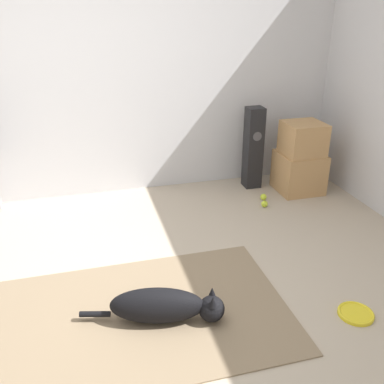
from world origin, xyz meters
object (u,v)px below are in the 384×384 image
dog (165,306)px  tennis_ball_near_speaker (263,197)px  cardboard_box_lower (299,172)px  tennis_ball_by_boxes (265,204)px  frisbee (356,313)px  cardboard_box_upper (303,139)px  floor_speaker (253,148)px

dog → tennis_ball_near_speaker: size_ratio=13.85×
cardboard_box_lower → tennis_ball_by_boxes: size_ratio=6.91×
dog → cardboard_box_lower: size_ratio=2.00×
cardboard_box_lower → frisbee: bearing=-107.1°
frisbee → tennis_ball_by_boxes: (0.08, 1.67, 0.02)m
dog → frisbee: 1.27m
dog → tennis_ball_by_boxes: 1.92m
frisbee → cardboard_box_upper: 2.12m
floor_speaker → dog: bearing=-125.8°
dog → cardboard_box_upper: 2.53m
cardboard_box_upper → floor_speaker: (-0.44, 0.26, -0.15)m
dog → cardboard_box_upper: bearing=42.4°
cardboard_box_upper → tennis_ball_by_boxes: 0.81m
cardboard_box_lower → cardboard_box_upper: cardboard_box_upper is taller
dog → tennis_ball_near_speaker: dog is taller
cardboard_box_lower → floor_speaker: floor_speaker is taller
frisbee → cardboard_box_upper: cardboard_box_upper is taller
dog → floor_speaker: 2.41m
dog → cardboard_box_upper: cardboard_box_upper is taller
frisbee → tennis_ball_by_boxes: tennis_ball_by_boxes is taller
tennis_ball_near_speaker → dog: bearing=-131.5°
tennis_ball_near_speaker → floor_speaker: bearing=87.2°
frisbee → floor_speaker: size_ratio=0.26×
tennis_ball_near_speaker → tennis_ball_by_boxes: bearing=-110.2°
tennis_ball_near_speaker → cardboard_box_lower: bearing=16.5°
cardboard_box_upper → tennis_ball_by_boxes: (-0.52, -0.28, -0.56)m
floor_speaker → frisbee: bearing=-94.2°
dog → cardboard_box_lower: (1.84, 1.69, 0.09)m
cardboard_box_lower → cardboard_box_upper: size_ratio=1.15×
dog → floor_speaker: (1.40, 1.94, 0.32)m
frisbee → tennis_ball_near_speaker: bearing=85.5°
tennis_ball_by_boxes → cardboard_box_upper: bearing=28.3°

